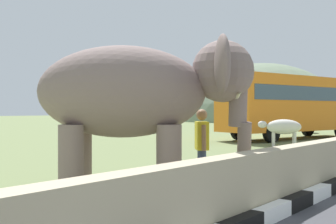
{
  "coord_description": "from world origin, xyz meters",
  "views": [
    {
      "loc": [
        -2.69,
        0.93,
        1.63
      ],
      "look_at": [
        3.01,
        5.8,
        1.6
      ],
      "focal_mm": 43.0,
      "sensor_mm": 36.0,
      "label": 1
    }
  ],
  "objects": [
    {
      "name": "barrier_parapet",
      "position": [
        2.0,
        3.9,
        0.5
      ],
      "size": [
        28.0,
        0.36,
        1.0
      ],
      "primitive_type": "cube",
      "color": "tan",
      "rests_on": "ground_plane"
    },
    {
      "name": "hill_east",
      "position": [
        55.0,
        30.59,
        0.0
      ],
      "size": [
        30.08,
        24.06,
        17.83
      ],
      "color": "slate",
      "rests_on": "ground_plane"
    },
    {
      "name": "bus_orange",
      "position": [
        19.27,
        10.43,
        2.08
      ],
      "size": [
        9.88,
        4.83,
        3.5
      ],
      "color": "orange",
      "rests_on": "ground_plane"
    },
    {
      "name": "elephant",
      "position": [
        2.65,
        6.14,
        1.93
      ],
      "size": [
        3.79,
        3.87,
        2.94
      ],
      "color": "slate",
      "rests_on": "ground_plane"
    },
    {
      "name": "cow_far",
      "position": [
        25.64,
        11.86,
        0.87
      ],
      "size": [
        1.92,
        1.01,
        1.23
      ],
      "color": "#473323",
      "rests_on": "ground_plane"
    },
    {
      "name": "cow_near",
      "position": [
        14.14,
        8.63,
        0.87
      ],
      "size": [
        1.35,
        1.83,
        1.23
      ],
      "color": "beige",
      "rests_on": "ground_plane"
    },
    {
      "name": "person_handler",
      "position": [
        4.06,
        5.78,
        0.93
      ],
      "size": [
        0.52,
        0.52,
        1.66
      ],
      "color": "navy",
      "rests_on": "ground_plane"
    }
  ]
}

